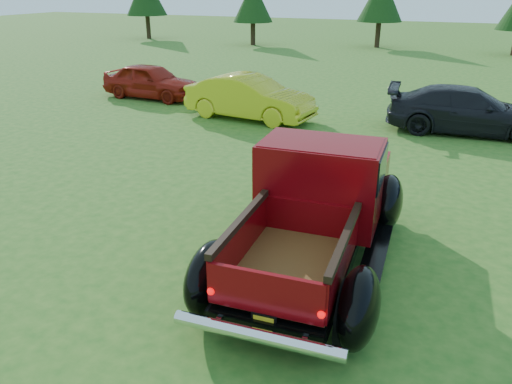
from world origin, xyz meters
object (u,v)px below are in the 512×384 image
at_px(pickup_truck, 319,202).
at_px(show_car_red, 151,81).
at_px(show_car_grey, 467,110).
at_px(show_car_yellow, 250,97).
at_px(tree_west, 253,1).

height_order(pickup_truck, show_car_red, pickup_truck).
xyz_separation_m(show_car_red, show_car_grey, (12.00, -0.58, 0.01)).
xyz_separation_m(show_car_yellow, show_car_grey, (6.96, 1.00, -0.03)).
bearing_deg(show_car_grey, show_car_yellow, 93.84).
distance_m(show_car_red, show_car_yellow, 5.28).
relative_size(pickup_truck, show_car_yellow, 1.24).
xyz_separation_m(tree_west, show_car_red, (3.50, -19.06, -2.42)).
relative_size(tree_west, pickup_truck, 0.83).
bearing_deg(show_car_red, tree_west, 14.24).
bearing_deg(show_car_grey, show_car_red, 82.92).
bearing_deg(pickup_truck, show_car_red, 132.42).
xyz_separation_m(tree_west, show_car_grey, (15.50, -19.63, -2.40)).
xyz_separation_m(tree_west, pickup_truck, (13.30, -28.81, -2.15)).
bearing_deg(show_car_yellow, show_car_grey, -74.98).
relative_size(show_car_red, show_car_grey, 0.83).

